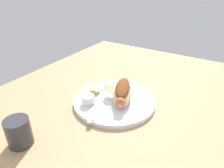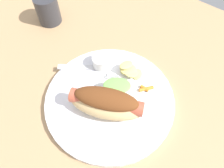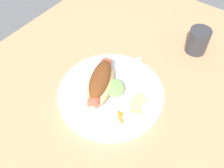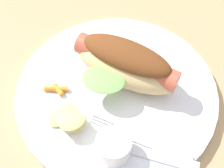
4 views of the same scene
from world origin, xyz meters
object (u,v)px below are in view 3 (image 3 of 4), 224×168
knife (140,74)px  drinking_cup (198,41)px  carrot_garnish (120,117)px  sauce_ramekin (145,82)px  fork (133,76)px  hot_dog (101,82)px  chips_pile (138,103)px  plate (111,93)px

knife → drinking_cup: size_ratio=1.63×
knife → carrot_garnish: size_ratio=4.19×
knife → carrot_garnish: 15.87cm
sauce_ramekin → drinking_cup: bearing=-12.0°
fork → hot_dog: bearing=-54.1°
fork → chips_pile: (-7.86, -6.42, 1.04)cm
plate → fork: fork is taller
plate → drinking_cup: bearing=-20.1°
hot_dog → carrot_garnish: (-4.11, -9.35, -2.89)cm
sauce_ramekin → fork: 4.53cm
hot_dog → carrot_garnish: bearing=42.7°
plate → knife: 10.68cm
sauce_ramekin → chips_pile: size_ratio=0.69×
sauce_ramekin → fork: sauce_ramekin is taller
hot_dog → fork: 10.86cm
carrot_garnish → fork: bearing=19.5°
knife → drinking_cup: (20.56, -8.20, 2.26)cm
hot_dog → chips_pile: (1.48, -11.01, -2.05)cm
hot_dog → sauce_ramekin: size_ratio=3.77×
chips_pile → carrot_garnish: chips_pile is taller
plate → knife: (10.19, -3.05, 0.98)cm
knife → carrot_garnish: carrot_garnish is taller
hot_dog → drinking_cup: size_ratio=2.11×
sauce_ramekin → drinking_cup: 24.06cm
fork → carrot_garnish: bearing=-8.4°
plate → chips_pile: 8.73cm
hot_dog → carrot_garnish: size_ratio=5.42×
plate → fork: (8.22, -2.05, 1.00)cm
carrot_garnish → drinking_cup: bearing=-7.0°
drinking_cup → sauce_ramekin: bearing=168.0°
knife → drinking_cup: 22.25cm
fork → sauce_ramekin: bearing=48.8°
plate → sauce_ramekin: sauce_ramekin is taller
hot_dog → plate: bearing=90.4°
hot_dog → knife: (11.31, -5.58, -3.11)cm
fork → knife: 2.20cm
hot_dog → knife: bearing=130.2°
plate → carrot_garnish: size_ratio=9.32×
plate → hot_dog: 4.94cm
plate → carrot_garnish: (-5.23, -6.82, 1.20)cm
plate → chips_pile: bearing=-87.6°
hot_dog → sauce_ramekin: (8.35, -8.79, -1.73)cm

